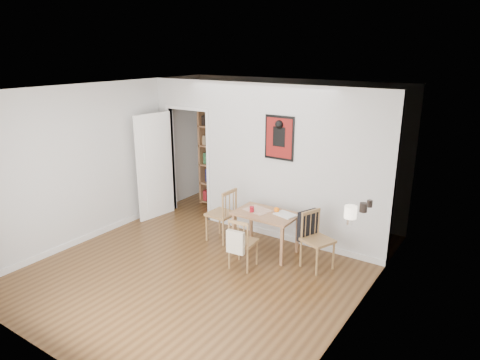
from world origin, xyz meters
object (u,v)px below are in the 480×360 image
Objects in this scene: bookshelf at (221,156)px; mantel_lamp at (350,213)px; fireplace at (358,256)px; red_glass at (252,209)px; dining_table at (266,218)px; chair_left at (221,214)px; ceramic_jar_b at (370,204)px; ceramic_jar_a at (363,207)px; chair_front at (243,242)px; orange_fruit at (277,210)px; notebook at (285,215)px; chair_right at (317,240)px.

bookshelf is 4.16m from mantel_lamp.
fireplace is 13.65× the size of red_glass.
chair_left is at bearing -178.18° from dining_table.
ceramic_jar_a is at bearing -92.85° from ceramic_jar_b.
chair_front is 0.81m from orange_fruit.
ceramic_jar_a reaches higher than ceramic_jar_b.
dining_table is at bearing 162.47° from fireplace.
dining_table is at bearing 1.82° from chair_left.
notebook is at bearing -30.42° from bookshelf.
red_glass reaches higher than notebook.
chair_right is 0.82m from orange_fruit.
bookshelf is 2.23m from red_glass.
fireplace is at bearing 3.27° from chair_front.
dining_table is at bearing 23.53° from red_glass.
bookshelf is 22.97× the size of red_glass.
chair_left is at bearing 174.49° from red_glass.
chair_front is 1.90m from mantel_lamp.
notebook is (-1.36, 0.61, 0.06)m from fireplace.
notebook is 1.76m from mantel_lamp.
red_glass is at bearing -156.47° from dining_table.
bookshelf is at bearing 151.90° from fireplace.
bookshelf reaches higher than ceramic_jar_a.
orange_fruit is (1.99, -1.24, -0.33)m from bookshelf.
ceramic_jar_a reaches higher than dining_table.
mantel_lamp reaches higher than chair_right.
chair_left is at bearing 168.79° from fireplace.
bookshelf reaches higher than chair_left.
chair_front is 2.51× the size of notebook.
mantel_lamp is at bearing -33.26° from orange_fruit.
bookshelf is at bearing 153.26° from chair_right.
red_glass is (-0.20, -0.09, 0.13)m from dining_table.
red_glass is (1.66, -1.45, -0.33)m from bookshelf.
chair_right is 0.69× the size of fireplace.
chair_right is 9.44× the size of red_glass.
fireplace reaches higher than chair_left.
mantel_lamp is 0.49m from ceramic_jar_a.
ceramic_jar_a is 0.22m from ceramic_jar_b.
mantel_lamp is at bearing -94.26° from fireplace.
dining_table is 1.06× the size of chair_left.
chair_front is 1.70m from fireplace.
chair_left is 1.06× the size of chair_right.
dining_table is 1.79m from ceramic_jar_a.
fireplace is 1.66m from orange_fruit.
bookshelf is at bearing 126.33° from chair_left.
ceramic_jar_b is (-0.02, 0.36, 0.59)m from fireplace.
ceramic_jar_a reaches higher than red_glass.
ceramic_jar_a is (1.50, -0.50, 0.51)m from orange_fruit.
orange_fruit is 0.27× the size of notebook.
ceramic_jar_b reaches higher than chair_front.
chair_left reaches higher than chair_right.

